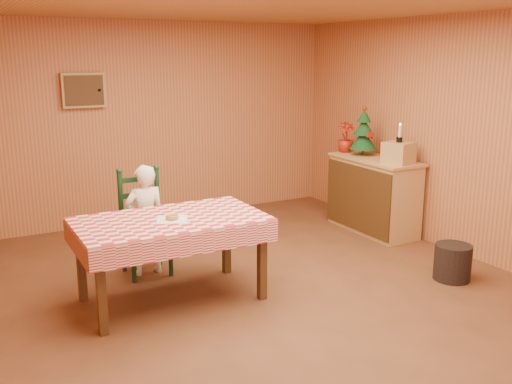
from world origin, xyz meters
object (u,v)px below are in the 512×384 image
at_px(crate, 399,153).
at_px(christmas_tree, 364,133).
at_px(ladder_chair, 144,224).
at_px(seated_child, 145,220).
at_px(dining_table, 171,227).
at_px(storage_bin, 453,262).
at_px(shelf_unit, 373,195).

bearing_deg(crate, christmas_tree, 90.00).
bearing_deg(ladder_chair, seated_child, -90.00).
xyz_separation_m(dining_table, seated_child, (0.00, 0.73, -0.13)).
xyz_separation_m(christmas_tree, storage_bin, (-0.37, -1.90, -1.03)).
bearing_deg(shelf_unit, dining_table, -165.12).
height_order(ladder_chair, shelf_unit, ladder_chair).
height_order(seated_child, storage_bin, seated_child).
xyz_separation_m(ladder_chair, crate, (2.97, -0.40, 0.55)).
xyz_separation_m(seated_child, christmas_tree, (2.97, 0.31, 0.65)).
xyz_separation_m(ladder_chair, christmas_tree, (2.97, 0.25, 0.71)).
height_order(dining_table, seated_child, seated_child).
height_order(crate, storage_bin, crate).
bearing_deg(dining_table, christmas_tree, 19.25).
relative_size(ladder_chair, shelf_unit, 0.87).
relative_size(dining_table, storage_bin, 4.63).
height_order(seated_child, christmas_tree, christmas_tree).
bearing_deg(storage_bin, seated_child, 148.38).
bearing_deg(ladder_chair, storage_bin, -32.52).
distance_m(ladder_chair, crate, 3.05).
distance_m(shelf_unit, storage_bin, 1.72).
bearing_deg(crate, seated_child, 173.40).
xyz_separation_m(dining_table, storage_bin, (2.59, -0.87, -0.51)).
bearing_deg(storage_bin, dining_table, 161.52).
distance_m(dining_table, seated_child, 0.74).
bearing_deg(crate, shelf_unit, 91.23).
relative_size(dining_table, ladder_chair, 1.53).
xyz_separation_m(dining_table, ladder_chair, (-0.00, 0.79, -0.18)).
bearing_deg(storage_bin, crate, 73.43).
bearing_deg(seated_child, dining_table, 90.00).
bearing_deg(dining_table, storage_bin, -18.48).
height_order(christmas_tree, storage_bin, christmas_tree).
relative_size(ladder_chair, crate, 3.60).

